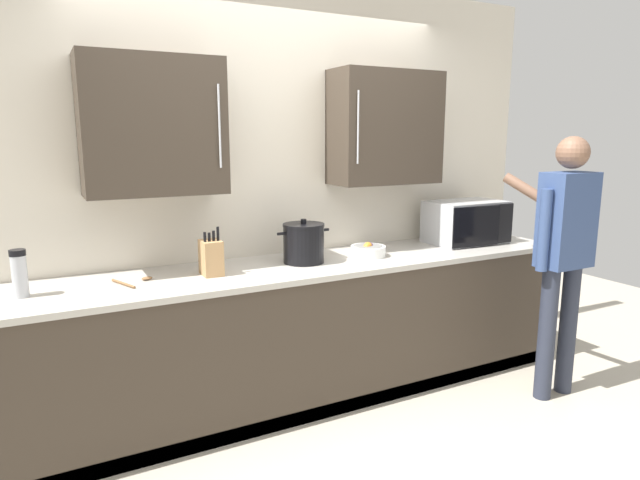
{
  "coord_description": "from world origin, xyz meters",
  "views": [
    {
      "loc": [
        -1.41,
        -2.41,
        1.7
      ],
      "look_at": [
        0.15,
        0.56,
        1.05
      ],
      "focal_mm": 30.58,
      "sensor_mm": 36.0,
      "label": 1
    }
  ],
  "objects_px": {
    "microwave_oven": "(464,222)",
    "wooden_spoon": "(135,281)",
    "fruit_bowl": "(368,250)",
    "stock_pot": "(304,243)",
    "knife_block": "(211,257)",
    "person_figure": "(563,245)",
    "thermos_flask": "(19,273)"
  },
  "relations": [
    {
      "from": "microwave_oven",
      "to": "wooden_spoon",
      "type": "height_order",
      "value": "microwave_oven"
    },
    {
      "from": "fruit_bowl",
      "to": "stock_pot",
      "type": "xyz_separation_m",
      "value": [
        -0.46,
        0.04,
        0.08
      ]
    },
    {
      "from": "knife_block",
      "to": "person_figure",
      "type": "xyz_separation_m",
      "value": [
        2.07,
        -0.73,
        0.01
      ]
    },
    {
      "from": "microwave_oven",
      "to": "thermos_flask",
      "type": "bearing_deg",
      "value": -179.14
    },
    {
      "from": "fruit_bowl",
      "to": "stock_pot",
      "type": "relative_size",
      "value": 0.66
    },
    {
      "from": "knife_block",
      "to": "wooden_spoon",
      "type": "xyz_separation_m",
      "value": [
        -0.42,
        0.03,
        -0.09
      ]
    },
    {
      "from": "knife_block",
      "to": "fruit_bowl",
      "type": "xyz_separation_m",
      "value": [
        1.07,
        -0.0,
        -0.06
      ]
    },
    {
      "from": "microwave_oven",
      "to": "knife_block",
      "type": "bearing_deg",
      "value": -178.37
    },
    {
      "from": "knife_block",
      "to": "person_figure",
      "type": "distance_m",
      "value": 2.2
    },
    {
      "from": "microwave_oven",
      "to": "knife_block",
      "type": "distance_m",
      "value": 1.96
    },
    {
      "from": "wooden_spoon",
      "to": "person_figure",
      "type": "xyz_separation_m",
      "value": [
        2.49,
        -0.76,
        0.1
      ]
    },
    {
      "from": "thermos_flask",
      "to": "fruit_bowl",
      "type": "height_order",
      "value": "thermos_flask"
    },
    {
      "from": "wooden_spoon",
      "to": "fruit_bowl",
      "type": "distance_m",
      "value": 1.5
    },
    {
      "from": "wooden_spoon",
      "to": "stock_pot",
      "type": "bearing_deg",
      "value": 0.16
    },
    {
      "from": "fruit_bowl",
      "to": "person_figure",
      "type": "bearing_deg",
      "value": -36.06
    },
    {
      "from": "microwave_oven",
      "to": "person_figure",
      "type": "bearing_deg",
      "value": -81.65
    },
    {
      "from": "stock_pot",
      "to": "fruit_bowl",
      "type": "bearing_deg",
      "value": -4.59
    },
    {
      "from": "wooden_spoon",
      "to": "microwave_oven",
      "type": "bearing_deg",
      "value": 0.59
    },
    {
      "from": "knife_block",
      "to": "thermos_flask",
      "type": "height_order",
      "value": "knife_block"
    },
    {
      "from": "microwave_oven",
      "to": "person_figure",
      "type": "xyz_separation_m",
      "value": [
        0.12,
        -0.79,
        -0.04
      ]
    },
    {
      "from": "fruit_bowl",
      "to": "wooden_spoon",
      "type": "bearing_deg",
      "value": 178.69
    },
    {
      "from": "microwave_oven",
      "to": "wooden_spoon",
      "type": "bearing_deg",
      "value": -179.41
    },
    {
      "from": "microwave_oven",
      "to": "knife_block",
      "type": "xyz_separation_m",
      "value": [
        -1.96,
        -0.06,
        -0.05
      ]
    },
    {
      "from": "wooden_spoon",
      "to": "stock_pot",
      "type": "xyz_separation_m",
      "value": [
        1.03,
        0.0,
        0.12
      ]
    },
    {
      "from": "person_figure",
      "to": "fruit_bowl",
      "type": "bearing_deg",
      "value": 143.94
    },
    {
      "from": "microwave_oven",
      "to": "thermos_flask",
      "type": "xyz_separation_m",
      "value": [
        -2.93,
        -0.04,
        -0.03
      ]
    },
    {
      "from": "stock_pot",
      "to": "wooden_spoon",
      "type": "bearing_deg",
      "value": -179.84
    },
    {
      "from": "fruit_bowl",
      "to": "knife_block",
      "type": "bearing_deg",
      "value": 179.85
    },
    {
      "from": "microwave_oven",
      "to": "fruit_bowl",
      "type": "distance_m",
      "value": 0.89
    },
    {
      "from": "microwave_oven",
      "to": "knife_block",
      "type": "relative_size",
      "value": 2.0
    },
    {
      "from": "thermos_flask",
      "to": "knife_block",
      "type": "bearing_deg",
      "value": -0.69
    },
    {
      "from": "fruit_bowl",
      "to": "person_figure",
      "type": "distance_m",
      "value": 1.24
    }
  ]
}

